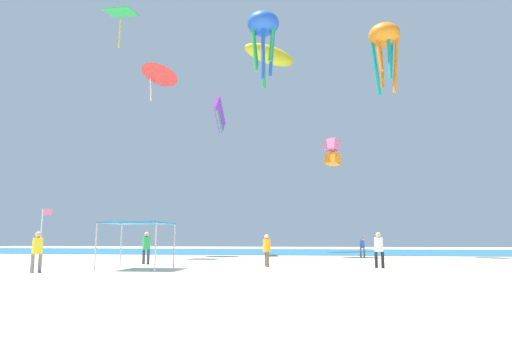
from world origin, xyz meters
TOP-DOWN VIEW (x-y plane):
  - ground at (0.00, 0.00)m, footprint 110.00×110.00m
  - ocean_strip at (0.00, 28.43)m, footprint 110.00×22.91m
  - canopy_tent at (-5.16, -0.64)m, footprint 3.02×2.67m
  - person_near_tent at (1.04, 2.06)m, footprint 0.41×0.44m
  - person_leftmost at (7.45, 14.42)m, footprint 0.42×0.37m
  - person_central at (-8.77, -3.14)m, footprint 0.43×0.44m
  - person_rightmost at (-6.34, 3.36)m, footprint 0.50×0.45m
  - person_far_shore at (6.91, 1.97)m, footprint 0.49×0.44m
  - banner_flag at (-11.72, 1.29)m, footprint 0.61×0.06m
  - kite_octopus_orange at (10.16, 15.23)m, footprint 3.87×3.87m
  - kite_parafoil_purple at (-5.11, 16.75)m, footprint 0.88×4.43m
  - kite_box_pink at (5.24, 13.43)m, footprint 1.41×1.45m
  - kite_inflatable_yellow at (-1.34, 27.46)m, footprint 7.03×6.93m
  - kite_diamond_green at (-12.42, 10.41)m, footprint 2.37×2.32m
  - kite_delta_red at (-10.37, 14.71)m, footprint 4.79×4.79m
  - kite_octopus_blue at (-0.62, 14.52)m, footprint 3.82×3.82m

SIDE VIEW (x-z plane):
  - ground at x=0.00m, z-range -0.10..0.00m
  - ocean_strip at x=0.00m, z-range 0.00..0.03m
  - person_leftmost at x=7.45m, z-range 0.14..1.71m
  - person_near_tent at x=1.04m, z-range 0.15..1.89m
  - person_central at x=-8.77m, z-range 0.16..1.99m
  - person_far_shore at x=6.91m, z-range 0.16..2.00m
  - person_rightmost at x=-6.34m, z-range 0.17..2.07m
  - banner_flag at x=-11.72m, z-range 0.36..3.55m
  - canopy_tent at x=-5.16m, z-range 1.03..3.33m
  - kite_box_pink at x=5.24m, z-range 7.47..9.66m
  - kite_parafoil_purple at x=-5.11m, z-range 11.76..14.46m
  - kite_delta_red at x=-10.37m, z-range 15.27..18.60m
  - kite_octopus_orange at x=10.16m, z-range 15.89..22.35m
  - kite_diamond_green at x=-12.42m, z-range 18.78..22.25m
  - kite_octopus_blue at x=-0.62m, z-range 17.22..24.02m
  - kite_inflatable_yellow at x=-1.34m, z-range 22.58..25.38m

